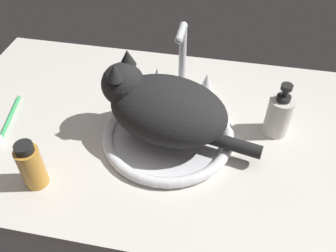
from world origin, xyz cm
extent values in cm
cube|color=silver|center=(0.00, 0.00, 1.50)|extent=(113.58, 68.14, 3.00)
torus|color=white|center=(3.88, -2.84, 4.32)|extent=(32.86, 32.86, 2.64)
cylinder|color=white|center=(3.88, -2.84, 3.30)|extent=(28.91, 28.91, 0.60)
cylinder|color=silver|center=(3.88, 17.46, 4.01)|extent=(4.00, 4.00, 2.02)
cylinder|color=silver|center=(3.88, 17.46, 13.96)|extent=(2.00, 2.00, 17.87)
sphere|color=silver|center=(3.88, 17.46, 22.89)|extent=(2.20, 2.20, 2.20)
cylinder|color=silver|center=(3.88, 14.11, 22.89)|extent=(2.00, 6.69, 2.00)
sphere|color=silver|center=(3.88, 10.76, 22.89)|extent=(2.10, 2.10, 2.10)
cylinder|color=silver|center=(-3.23, 17.46, 3.80)|extent=(3.20, 3.20, 1.60)
cone|color=silver|center=(-3.23, 17.46, 6.81)|extent=(2.88, 2.88, 4.42)
cylinder|color=silver|center=(10.99, 17.46, 3.80)|extent=(3.20, 3.20, 1.60)
cone|color=silver|center=(10.99, 17.46, 6.81)|extent=(2.88, 2.88, 4.42)
ellipsoid|color=black|center=(3.88, -2.84, 12.38)|extent=(31.93, 25.12, 13.48)
sphere|color=black|center=(-7.29, -0.53, 16.36)|extent=(10.36, 10.36, 10.36)
cone|color=black|center=(-7.92, -3.57, 21.93)|extent=(3.94, 3.94, 3.89)
cone|color=black|center=(-6.66, 2.52, 21.93)|extent=(3.94, 3.94, 3.89)
ellipsoid|color=silver|center=(-11.10, 0.26, 15.32)|extent=(3.93, 4.89, 3.32)
ellipsoid|color=silver|center=(-5.90, -0.82, 11.70)|extent=(10.02, 12.26, 7.41)
cylinder|color=black|center=(20.02, -6.17, 7.24)|extent=(13.39, 5.77, 3.20)
cylinder|color=silver|center=(30.09, 4.49, 8.23)|extent=(6.08, 6.08, 10.47)
cylinder|color=black|center=(30.09, 4.49, 14.07)|extent=(3.35, 3.35, 1.20)
cylinder|color=black|center=(30.09, 4.49, 15.71)|extent=(1.22, 1.22, 2.08)
cylinder|color=black|center=(30.09, 4.49, 17.35)|extent=(2.74, 2.74, 1.20)
cylinder|color=gold|center=(-22.10, -22.01, 8.20)|extent=(5.17, 5.17, 10.40)
cylinder|color=black|center=(-22.10, -22.01, 14.30)|extent=(3.87, 3.87, 1.80)
cylinder|color=#3FB266|center=(-38.59, -3.80, 3.50)|extent=(4.18, 15.81, 1.00)
camera|label=1|loc=(15.90, -64.04, 68.39)|focal=38.39mm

